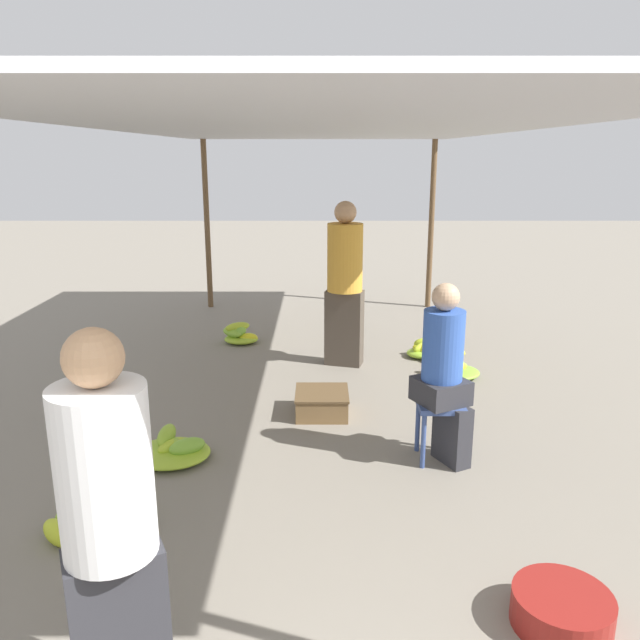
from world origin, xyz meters
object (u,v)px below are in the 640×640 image
object	(u,v)px
stool	(441,414)
shopper_walking_mid	(346,282)
banana_pile_right_0	(427,350)
banana_pile_left_2	(241,335)
vendor_seated	(446,370)
vendor_foreground	(112,530)
basin_black	(563,610)
crate_near	(323,403)
banana_pile_left_0	(97,518)
banana_pile_left_1	(174,449)
banana_pile_right_1	(454,369)

from	to	relation	value
stool	shopper_walking_mid	world-z (taller)	shopper_walking_mid
banana_pile_right_0	banana_pile_left_2	bearing A→B (deg)	165.80
vendor_seated	shopper_walking_mid	distance (m)	2.33
vendor_foreground	basin_black	world-z (taller)	vendor_foreground
vendor_foreground	vendor_seated	bearing A→B (deg)	52.37
banana_pile_right_0	shopper_walking_mid	size ratio (longest dim) A/B	0.24
crate_near	vendor_foreground	bearing A→B (deg)	-104.87
stool	crate_near	bearing A→B (deg)	136.18
banana_pile_left_0	crate_near	bearing A→B (deg)	51.21
vendor_seated	banana_pile_left_0	size ratio (longest dim) A/B	2.14
basin_black	stool	bearing A→B (deg)	99.60
vendor_seated	banana_pile_right_0	distance (m)	2.55
vendor_foreground	basin_black	distance (m)	2.19
basin_black	banana_pile_right_0	distance (m)	4.17
stool	banana_pile_left_1	xyz separation A→B (m)	(-2.01, 0.00, -0.30)
banana_pile_right_0	basin_black	bearing A→B (deg)	-90.19
stool	banana_pile_left_0	distance (m)	2.47
stool	banana_pile_left_2	xyz separation A→B (m)	(-1.87, 2.99, -0.27)
vendor_foreground	banana_pile_left_2	size ratio (longest dim) A/B	3.39
banana_pile_left_2	crate_near	distance (m)	2.37
banana_pile_right_0	crate_near	xyz separation A→B (m)	(-1.18, -1.60, 0.02)
vendor_foreground	banana_pile_left_2	distance (m)	5.28
shopper_walking_mid	crate_near	bearing A→B (deg)	-100.19
banana_pile_right_1	shopper_walking_mid	xyz separation A→B (m)	(-1.12, 0.41, 0.83)
banana_pile_left_2	crate_near	size ratio (longest dim) A/B	1.05
vendor_seated	banana_pile_left_2	size ratio (longest dim) A/B	2.78
banana_pile_right_1	stool	bearing A→B (deg)	-105.04
vendor_foreground	banana_pile_left_1	distance (m)	2.39
banana_pile_left_2	vendor_seated	bearing A→B (deg)	-57.81
banana_pile_left_0	banana_pile_left_2	size ratio (longest dim) A/B	1.30
vendor_foreground	shopper_walking_mid	distance (m)	4.57
stool	vendor_seated	size ratio (longest dim) A/B	0.34
vendor_foreground	banana_pile_left_2	xyz separation A→B (m)	(-0.18, 5.22, -0.77)
vendor_seated	banana_pile_left_1	xyz separation A→B (m)	(-2.03, 0.01, -0.64)
basin_black	banana_pile_right_0	xyz separation A→B (m)	(0.01, 4.17, 0.00)
vendor_foreground	shopper_walking_mid	xyz separation A→B (m)	(1.06, 4.45, 0.06)
shopper_walking_mid	stool	bearing A→B (deg)	-74.15
banana_pile_left_1	banana_pile_right_1	size ratio (longest dim) A/B	1.07
banana_pile_left_0	banana_pile_right_1	world-z (taller)	banana_pile_right_1
banana_pile_left_2	crate_near	bearing A→B (deg)	-65.19
vendor_seated	crate_near	size ratio (longest dim) A/B	2.90
vendor_seated	banana_pile_left_2	xyz separation A→B (m)	(-1.89, 3.00, -0.62)
vendor_seated	banana_pile_right_0	bearing A→B (deg)	83.31
stool	shopper_walking_mid	xyz separation A→B (m)	(-0.63, 2.22, 0.55)
banana_pile_left_2	banana_pile_right_0	size ratio (longest dim) A/B	1.15
banana_pile_left_2	shopper_walking_mid	bearing A→B (deg)	-32.05
stool	banana_pile_left_2	world-z (taller)	stool
crate_near	shopper_walking_mid	xyz separation A→B (m)	(0.25, 1.38, 0.82)
stool	banana_pile_left_0	xyz separation A→B (m)	(-2.28, -0.91, -0.30)
banana_pile_left_1	crate_near	bearing A→B (deg)	36.37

